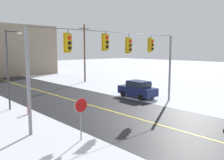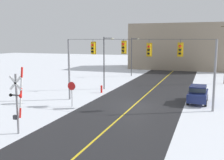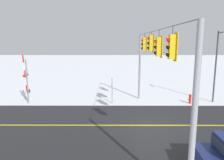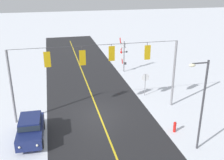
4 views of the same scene
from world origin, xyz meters
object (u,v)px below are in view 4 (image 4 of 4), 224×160
(stop_sign, at_px, (145,80))
(fire_hydrant, at_px, (175,127))
(parked_car_navy, at_px, (31,128))
(streetlamp_near, at_px, (201,98))
(railroad_crossing, at_px, (124,55))

(stop_sign, relative_size, fire_hydrant, 2.67)
(parked_car_navy, relative_size, streetlamp_near, 0.65)
(parked_car_navy, bearing_deg, railroad_crossing, -129.32)
(stop_sign, relative_size, railroad_crossing, 0.53)
(stop_sign, xyz_separation_m, railroad_crossing, (0.13, -7.64, 0.54))
(parked_car_navy, distance_m, streetlamp_near, 12.24)
(stop_sign, distance_m, parked_car_navy, 12.27)
(streetlamp_near, bearing_deg, stop_sign, -88.28)
(stop_sign, height_order, streetlamp_near, streetlamp_near)
(stop_sign, distance_m, railroad_crossing, 7.66)
(stop_sign, bearing_deg, parked_car_navy, 26.90)
(stop_sign, relative_size, streetlamp_near, 0.36)
(fire_hydrant, bearing_deg, stop_sign, -90.78)
(railroad_crossing, bearing_deg, fire_hydrant, 90.12)
(stop_sign, distance_m, streetlamp_near, 9.73)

